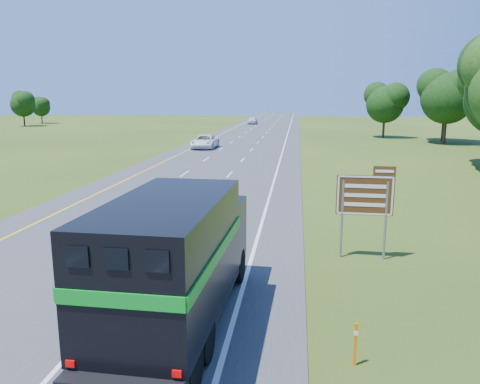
% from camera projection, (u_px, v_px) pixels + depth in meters
% --- Properties ---
extents(road, '(15.00, 260.00, 0.04)m').
position_uv_depth(road, '(239.00, 147.00, 57.90)').
color(road, '#38383A').
rests_on(road, ground).
extents(lane_markings, '(11.15, 260.00, 0.01)m').
position_uv_depth(lane_markings, '(239.00, 147.00, 57.89)').
color(lane_markings, yellow).
rests_on(lane_markings, road).
extents(horse_truck, '(2.85, 8.30, 3.63)m').
position_uv_depth(horse_truck, '(176.00, 257.00, 12.23)').
color(horse_truck, black).
rests_on(horse_truck, road).
extents(white_suv, '(2.76, 5.85, 1.62)m').
position_uv_depth(white_suv, '(205.00, 142.00, 56.22)').
color(white_suv, white).
rests_on(white_suv, road).
extents(far_car, '(2.23, 4.98, 1.66)m').
position_uv_depth(far_car, '(253.00, 120.00, 106.73)').
color(far_car, silver).
rests_on(far_car, road).
extents(exit_sign, '(2.12, 0.18, 3.60)m').
position_uv_depth(exit_sign, '(366.00, 199.00, 17.57)').
color(exit_sign, gray).
rests_on(exit_sign, ground).
extents(delineator, '(0.09, 0.05, 1.05)m').
position_uv_depth(delineator, '(356.00, 343.00, 10.71)').
color(delineator, orange).
rests_on(delineator, ground).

